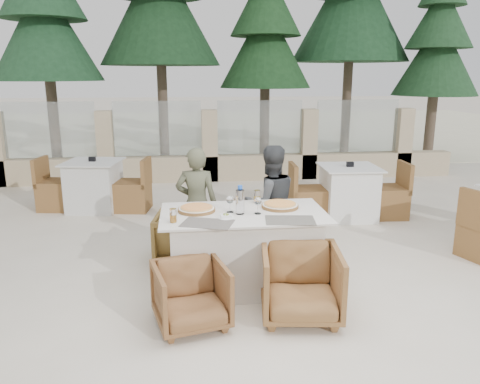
{
  "coord_description": "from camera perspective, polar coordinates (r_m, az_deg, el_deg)",
  "views": [
    {
      "loc": [
        -0.47,
        -4.37,
        2.07
      ],
      "look_at": [
        0.07,
        0.23,
        0.9
      ],
      "focal_mm": 35.0,
      "sensor_mm": 36.0,
      "label": 1
    }
  ],
  "objects": [
    {
      "name": "pine_centre",
      "position": [
        11.75,
        3.1,
        16.25
      ],
      "size": [
        2.2,
        2.2,
        5.0
      ],
      "primitive_type": "cone",
      "color": "#1C421F",
      "rests_on": "ground"
    },
    {
      "name": "armchair_near_right",
      "position": [
        4.16,
        7.43,
        -10.98
      ],
      "size": [
        0.76,
        0.77,
        0.63
      ],
      "primitive_type": "imported",
      "rotation": [
        0.0,
        0.0,
        -0.13
      ],
      "color": "brown",
      "rests_on": "ground"
    },
    {
      "name": "pine_mid_left",
      "position": [
        11.94,
        -9.77,
        19.65
      ],
      "size": [
        2.86,
        2.86,
        6.5
      ],
      "primitive_type": "cone",
      "color": "#183A1D",
      "rests_on": "ground"
    },
    {
      "name": "olive_dish",
      "position": [
        4.35,
        -1.71,
        -2.93
      ],
      "size": [
        0.13,
        0.13,
        0.04
      ],
      "primitive_type": null,
      "rotation": [
        0.0,
        0.0,
        0.18
      ],
      "color": "white",
      "rests_on": "dining_table"
    },
    {
      "name": "armchair_far_right",
      "position": [
        5.42,
        2.85,
        -4.66
      ],
      "size": [
        0.7,
        0.72,
        0.65
      ],
      "primitive_type": "imported",
      "rotation": [
        0.0,
        0.0,
        3.13
      ],
      "color": "brown",
      "rests_on": "ground"
    },
    {
      "name": "pine_far_left",
      "position": [
        11.79,
        -22.53,
        16.45
      ],
      "size": [
        2.42,
        2.42,
        5.5
      ],
      "primitive_type": "cone",
      "color": "#1E4727",
      "rests_on": "ground"
    },
    {
      "name": "placemat_near_right",
      "position": [
        4.32,
        6.13,
        -3.43
      ],
      "size": [
        0.49,
        0.36,
        0.0
      ],
      "primitive_type": "cube",
      "rotation": [
        0.0,
        0.0,
        -0.13
      ],
      "color": "#5F5A51",
      "rests_on": "dining_table"
    },
    {
      "name": "armchair_near_left",
      "position": [
        4.03,
        -5.99,
        -12.42
      ],
      "size": [
        0.7,
        0.72,
        0.54
      ],
      "primitive_type": "imported",
      "rotation": [
        0.0,
        0.0,
        0.23
      ],
      "color": "brown",
      "rests_on": "ground"
    },
    {
      "name": "dining_table",
      "position": [
        4.66,
        0.43,
        -7.06
      ],
      "size": [
        1.6,
        0.9,
        0.77
      ],
      "primitive_type": null,
      "color": "silver",
      "rests_on": "ground"
    },
    {
      "name": "sand_patch",
      "position": [
        18.5,
        -5.23,
        7.71
      ],
      "size": [
        30.0,
        16.0,
        0.01
      ],
      "primitive_type": "cube",
      "color": "#F8F2CB",
      "rests_on": "ground"
    },
    {
      "name": "bg_table_a",
      "position": [
        7.63,
        -17.34,
        0.75
      ],
      "size": [
        1.75,
        1.07,
        0.77
      ],
      "primitive_type": null,
      "rotation": [
        0.0,
        0.0,
        -0.16
      ],
      "color": "silver",
      "rests_on": "ground"
    },
    {
      "name": "diner_left",
      "position": [
        5.3,
        -5.3,
        -1.47
      ],
      "size": [
        0.51,
        0.37,
        1.3
      ],
      "primitive_type": "imported",
      "rotation": [
        0.0,
        0.0,
        3.0
      ],
      "color": "#575940",
      "rests_on": "ground"
    },
    {
      "name": "diner_right",
      "position": [
        5.24,
        3.68,
        -1.45
      ],
      "size": [
        0.73,
        0.62,
        1.32
      ],
      "primitive_type": "imported",
      "rotation": [
        0.0,
        0.0,
        3.35
      ],
      "color": "#3A3D40",
      "rests_on": "ground"
    },
    {
      "name": "wine_glass_centre",
      "position": [
        4.52,
        -1.23,
        -1.37
      ],
      "size": [
        0.1,
        0.1,
        0.18
      ],
      "primitive_type": null,
      "rotation": [
        0.0,
        0.0,
        -0.42
      ],
      "color": "white",
      "rests_on": "dining_table"
    },
    {
      "name": "pizza_left",
      "position": [
        4.59,
        -5.31,
        -2.07
      ],
      "size": [
        0.42,
        0.42,
        0.05
      ],
      "primitive_type": "cylinder",
      "rotation": [
        0.0,
        0.0,
        -0.17
      ],
      "color": "#DE5A1E",
      "rests_on": "dining_table"
    },
    {
      "name": "ground",
      "position": [
        4.86,
        -0.5,
        -11.04
      ],
      "size": [
        80.0,
        80.0,
        0.0
      ],
      "primitive_type": "plane",
      "color": "beige",
      "rests_on": "ground"
    },
    {
      "name": "beer_glass_left",
      "position": [
        4.27,
        -8.16,
        -2.86
      ],
      "size": [
        0.08,
        0.08,
        0.13
      ],
      "primitive_type": "cylinder",
      "rotation": [
        0.0,
        0.0,
        -0.4
      ],
      "color": "orange",
      "rests_on": "dining_table"
    },
    {
      "name": "pine_far_right",
      "position": [
        12.41,
        22.79,
        13.94
      ],
      "size": [
        1.98,
        1.98,
        4.5
      ],
      "primitive_type": "cone",
      "color": "#1F4625",
      "rests_on": "ground"
    },
    {
      "name": "armchair_far_left",
      "position": [
        5.32,
        -6.81,
        -5.5
      ],
      "size": [
        0.7,
        0.72,
        0.58
      ],
      "primitive_type": "imported",
      "rotation": [
        0.0,
        0.0,
        3.0
      ],
      "color": "olive",
      "rests_on": "ground"
    },
    {
      "name": "perimeter_wall_far",
      "position": [
        9.27,
        -3.73,
        6.27
      ],
      "size": [
        10.0,
        0.34,
        1.6
      ],
      "primitive_type": null,
      "color": "#C2AE89",
      "rests_on": "ground"
    },
    {
      "name": "pizza_right",
      "position": [
        4.71,
        4.89,
        -1.62
      ],
      "size": [
        0.44,
        0.44,
        0.05
      ],
      "primitive_type": "cylinder",
      "rotation": [
        0.0,
        0.0,
        -0.19
      ],
      "color": "orange",
      "rests_on": "dining_table"
    },
    {
      "name": "bg_table_b",
      "position": [
        7.05,
        13.08,
        -0.04
      ],
      "size": [
        1.68,
        0.9,
        0.77
      ],
      "primitive_type": null,
      "rotation": [
        0.0,
        0.0,
        -0.05
      ],
      "color": "white",
      "rests_on": "ground"
    },
    {
      "name": "placemat_near_left",
      "position": [
        4.22,
        -4.01,
        -3.81
      ],
      "size": [
        0.52,
        0.43,
        0.0
      ],
      "primitive_type": "cube",
      "rotation": [
        0.0,
        0.0,
        -0.33
      ],
      "color": "#635C55",
      "rests_on": "dining_table"
    },
    {
      "name": "pine_mid_right",
      "position": [
        12.97,
        13.37,
        19.7
      ],
      "size": [
        2.99,
        2.99,
        6.8
      ],
      "primitive_type": "cone",
      "color": "#1B4223",
      "rests_on": "ground"
    },
    {
      "name": "wine_glass_near",
      "position": [
        4.47,
        2.18,
        -1.54
      ],
      "size": [
        0.09,
        0.09,
        0.18
      ],
      "primitive_type": null,
      "rotation": [
        0.0,
        0.0,
        0.14
      ],
      "color": "white",
      "rests_on": "dining_table"
    },
    {
      "name": "beer_glass_right",
      "position": [
        4.85,
        2.1,
        -0.57
      ],
      "size": [
        0.08,
        0.08,
        0.14
      ],
      "primitive_type": "cylinder",
      "rotation": [
        0.0,
        0.0,
        -0.12
      ],
      "color": "yellow",
      "rests_on": "dining_table"
    },
    {
      "name": "water_bottle",
      "position": [
        4.45,
        0.01,
        -0.96
      ],
      "size": [
        0.1,
        0.1,
        0.28
      ],
      "primitive_type": "cylinder",
      "rotation": [
        0.0,
        0.0,
        0.3
      ],
      "color": "silver",
      "rests_on": "dining_table"
    }
  ]
}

